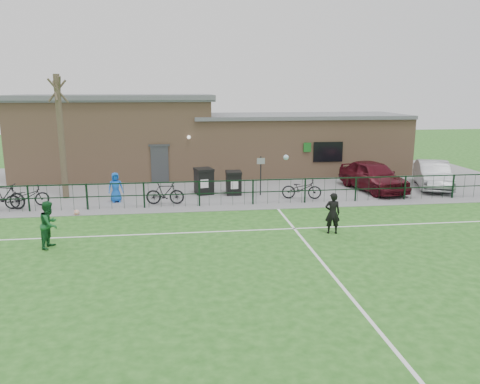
{
  "coord_description": "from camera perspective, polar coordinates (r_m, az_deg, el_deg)",
  "views": [
    {
      "loc": [
        -2.34,
        -13.02,
        5.36
      ],
      "look_at": [
        0.0,
        5.0,
        1.3
      ],
      "focal_mm": 35.0,
      "sensor_mm": 36.0,
      "label": 1
    }
  ],
  "objects": [
    {
      "name": "outfield_player",
      "position": [
        17.23,
        -22.2,
        -3.67
      ],
      "size": [
        0.77,
        0.9,
        1.63
      ],
      "primitive_type": "imported",
      "rotation": [
        0.0,
        0.0,
        1.36
      ],
      "color": "#195729",
      "rests_on": "ground"
    },
    {
      "name": "car_silver",
      "position": [
        27.5,
        22.46,
        1.97
      ],
      "size": [
        2.95,
        4.66,
        1.45
      ],
      "primitive_type": "imported",
      "rotation": [
        0.0,
        0.0,
        -0.35
      ],
      "color": "#919598",
      "rests_on": "paving_strip"
    },
    {
      "name": "paving_strip",
      "position": [
        27.16,
        -2.31,
        1.22
      ],
      "size": [
        34.0,
        13.0,
        0.02
      ],
      "primitive_type": "cube",
      "color": "slate",
      "rests_on": "ground"
    },
    {
      "name": "wheelie_bin_right",
      "position": [
        24.06,
        -4.42,
        1.24
      ],
      "size": [
        1.01,
        1.1,
        1.24
      ],
      "primitive_type": "cube",
      "rotation": [
        0.0,
        0.0,
        0.24
      ],
      "color": "black",
      "rests_on": "paving_strip"
    },
    {
      "name": "pitch_line_mid",
      "position": [
        18.0,
        0.41,
        -4.72
      ],
      "size": [
        28.0,
        0.1,
        0.01
      ],
      "primitive_type": "cube",
      "color": "white",
      "rests_on": "ground"
    },
    {
      "name": "spectator_child",
      "position": [
        23.0,
        -14.93,
        0.55
      ],
      "size": [
        0.78,
        0.6,
        1.42
      ],
      "primitive_type": "imported",
      "rotation": [
        0.0,
        0.0,
        0.23
      ],
      "color": "blue",
      "rests_on": "paving_strip"
    },
    {
      "name": "perimeter_fence",
      "position": [
        21.68,
        -1.02,
        -0.09
      ],
      "size": [
        28.0,
        0.1,
        1.2
      ],
      "primitive_type": "cube",
      "color": "black",
      "rests_on": "ground"
    },
    {
      "name": "ground",
      "position": [
        14.28,
        2.62,
        -9.47
      ],
      "size": [
        90.0,
        90.0,
        0.0
      ],
      "primitive_type": "plane",
      "color": "#21591A",
      "rests_on": "ground"
    },
    {
      "name": "sign_post",
      "position": [
        23.59,
        2.53,
        1.98
      ],
      "size": [
        0.06,
        0.06,
        2.0
      ],
      "primitive_type": "cylinder",
      "rotation": [
        0.0,
        0.0,
        -0.06
      ],
      "color": "black",
      "rests_on": "paving_strip"
    },
    {
      "name": "pitch_line_perp",
      "position": [
        14.74,
        10.4,
        -8.94
      ],
      "size": [
        0.1,
        16.0,
        0.01
      ],
      "primitive_type": "cube",
      "color": "white",
      "rests_on": "ground"
    },
    {
      "name": "bare_tree",
      "position": [
        24.31,
        -20.95,
        6.19
      ],
      "size": [
        0.3,
        0.3,
        6.0
      ],
      "primitive_type": "cylinder",
      "color": "#493D2C",
      "rests_on": "ground"
    },
    {
      "name": "clubhouse",
      "position": [
        29.72,
        -4.58,
        6.49
      ],
      "size": [
        24.25,
        5.4,
        4.96
      ],
      "color": "tan",
      "rests_on": "ground"
    },
    {
      "name": "pitch_line_touch",
      "position": [
        21.63,
        -0.96,
        -1.75
      ],
      "size": [
        28.0,
        0.1,
        0.01
      ],
      "primitive_type": "cube",
      "color": "white",
      "rests_on": "ground"
    },
    {
      "name": "goalkeeper_kick",
      "position": [
        17.85,
        11.03,
        -2.32
      ],
      "size": [
        1.66,
        2.82,
        2.66
      ],
      "color": "black",
      "rests_on": "ground"
    },
    {
      "name": "bicycle_b",
      "position": [
        23.47,
        -26.82,
        -0.43
      ],
      "size": [
        2.08,
        1.06,
        1.2
      ],
      "primitive_type": "imported",
      "rotation": [
        0.0,
        0.0,
        1.31
      ],
      "color": "black",
      "rests_on": "paving_strip"
    },
    {
      "name": "car_maroon",
      "position": [
        25.75,
        15.92,
        1.92
      ],
      "size": [
        2.68,
        4.89,
        1.58
      ],
      "primitive_type": "imported",
      "rotation": [
        0.0,
        0.0,
        0.18
      ],
      "color": "#4C0D18",
      "rests_on": "paving_strip"
    },
    {
      "name": "bicycle_d",
      "position": [
        22.11,
        -9.13,
        -0.13
      ],
      "size": [
        1.81,
        0.64,
        1.07
      ],
      "primitive_type": "imported",
      "rotation": [
        0.0,
        0.0,
        1.49
      ],
      "color": "black",
      "rests_on": "paving_strip"
    },
    {
      "name": "wheelie_bin_left",
      "position": [
        23.88,
        -0.79,
        1.04
      ],
      "size": [
        0.74,
        0.84,
        1.11
      ],
      "primitive_type": "cube",
      "rotation": [
        0.0,
        0.0,
        -0.01
      ],
      "color": "black",
      "rests_on": "paving_strip"
    },
    {
      "name": "bicycle_e",
      "position": [
        23.12,
        7.52,
        0.41
      ],
      "size": [
        2.03,
        1.08,
        1.01
      ],
      "primitive_type": "imported",
      "rotation": [
        0.0,
        0.0,
        1.35
      ],
      "color": "black",
      "rests_on": "paving_strip"
    },
    {
      "name": "ball_ground",
      "position": [
        21.32,
        -19.28,
        -2.36
      ],
      "size": [
        0.24,
        0.24,
        0.24
      ],
      "primitive_type": "sphere",
      "color": "white",
      "rests_on": "ground"
    },
    {
      "name": "bicycle_c",
      "position": [
        23.41,
        -24.51,
        -0.51
      ],
      "size": [
        1.98,
        1.35,
        0.99
      ],
      "primitive_type": "imported",
      "rotation": [
        0.0,
        0.0,
        1.98
      ],
      "color": "black",
      "rests_on": "paving_strip"
    }
  ]
}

